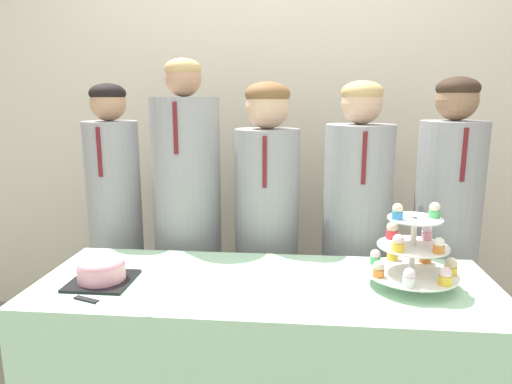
% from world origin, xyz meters
% --- Properties ---
extents(wall_back, '(9.00, 0.06, 2.70)m').
position_xyz_m(wall_back, '(0.00, 1.50, 1.35)').
color(wall_back, beige).
rests_on(wall_back, ground_plane).
extents(table, '(1.63, 0.60, 0.71)m').
position_xyz_m(table, '(0.00, 0.30, 0.35)').
color(table, '#A8DBB2').
rests_on(table, ground_plane).
extents(round_cake, '(0.21, 0.21, 0.10)m').
position_xyz_m(round_cake, '(-0.58, 0.24, 0.76)').
color(round_cake, black).
rests_on(round_cake, table).
extents(cake_knife, '(0.30, 0.12, 0.01)m').
position_xyz_m(cake_knife, '(-0.51, 0.07, 0.71)').
color(cake_knife, silver).
rests_on(cake_knife, table).
extents(cupcake_stand, '(0.31, 0.31, 0.30)m').
position_xyz_m(cupcake_stand, '(0.51, 0.32, 0.83)').
color(cupcake_stand, silver).
rests_on(cupcake_stand, table).
extents(student_0, '(0.25, 0.26, 1.42)m').
position_xyz_m(student_0, '(-0.77, 0.84, 0.68)').
color(student_0, '#939399').
rests_on(student_0, ground_plane).
extents(student_1, '(0.32, 0.32, 1.52)m').
position_xyz_m(student_1, '(-0.41, 0.84, 0.71)').
color(student_1, '#939399').
rests_on(student_1, ground_plane).
extents(student_2, '(0.30, 0.30, 1.42)m').
position_xyz_m(student_2, '(-0.03, 0.84, 0.68)').
color(student_2, '#939399').
rests_on(student_2, ground_plane).
extents(student_3, '(0.31, 0.31, 1.42)m').
position_xyz_m(student_3, '(0.38, 0.84, 0.67)').
color(student_3, '#939399').
rests_on(student_3, ground_plane).
extents(student_4, '(0.29, 0.29, 1.44)m').
position_xyz_m(student_4, '(0.78, 0.84, 0.68)').
color(student_4, '#939399').
rests_on(student_4, ground_plane).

